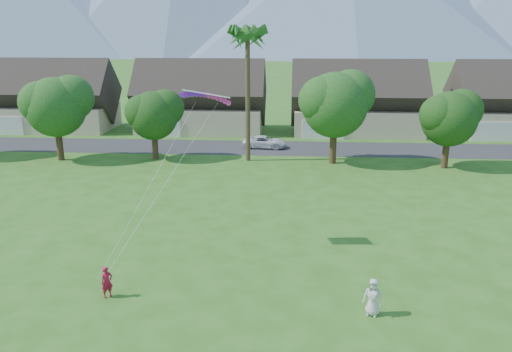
# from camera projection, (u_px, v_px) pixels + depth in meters

# --- Properties ---
(ground) EXTENTS (500.00, 500.00, 0.00)m
(ground) POSITION_uv_depth(u_px,v_px,m) (240.00, 332.00, 20.42)
(ground) COLOR #2D6019
(ground) RESTS_ON ground
(street) EXTENTS (90.00, 7.00, 0.01)m
(street) POSITION_uv_depth(u_px,v_px,m) (271.00, 148.00, 53.02)
(street) COLOR #2D2D30
(street) RESTS_ON ground
(kite_flyer) EXTENTS (0.65, 0.64, 1.51)m
(kite_flyer) POSITION_uv_depth(u_px,v_px,m) (107.00, 282.00, 22.98)
(kite_flyer) COLOR #A9132F
(kite_flyer) RESTS_ON ground
(watcher) EXTENTS (0.96, 0.79, 1.70)m
(watcher) POSITION_uv_depth(u_px,v_px,m) (373.00, 297.00, 21.48)
(watcher) COLOR silver
(watcher) RESTS_ON ground
(parked_car) EXTENTS (4.76, 2.51, 1.27)m
(parked_car) POSITION_uv_depth(u_px,v_px,m) (265.00, 142.00, 52.88)
(parked_car) COLOR silver
(parked_car) RESTS_ON ground
(houses_row) EXTENTS (72.75, 8.19, 8.86)m
(houses_row) POSITION_uv_depth(u_px,v_px,m) (278.00, 104.00, 60.65)
(houses_row) COLOR beige
(houses_row) RESTS_ON ground
(tree_row) EXTENTS (62.27, 6.67, 8.45)m
(tree_row) POSITION_uv_depth(u_px,v_px,m) (257.00, 111.00, 45.90)
(tree_row) COLOR #47301C
(tree_row) RESTS_ON ground
(fan_palm) EXTENTS (3.00, 3.00, 13.80)m
(fan_palm) POSITION_uv_depth(u_px,v_px,m) (247.00, 33.00, 44.60)
(fan_palm) COLOR #4C3D26
(fan_palm) RESTS_ON ground
(parafoil_kite) EXTENTS (2.73, 1.10, 0.50)m
(parafoil_kite) POSITION_uv_depth(u_px,v_px,m) (206.00, 95.00, 26.51)
(parafoil_kite) COLOR purple
(parafoil_kite) RESTS_ON ground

